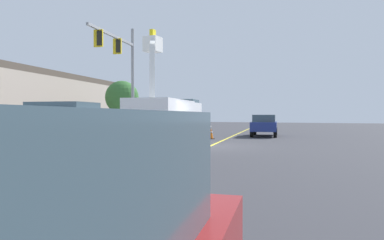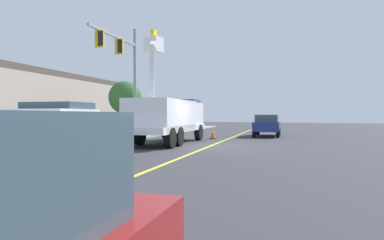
# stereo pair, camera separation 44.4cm
# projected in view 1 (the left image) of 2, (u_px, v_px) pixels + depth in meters

# --- Properties ---
(ground) EXTENTS (120.00, 120.00, 0.00)m
(ground) POSITION_uv_depth(u_px,v_px,m) (210.00, 146.00, 18.37)
(ground) COLOR #38383D
(sidewalk_far_side) EXTENTS (59.71, 13.97, 0.12)m
(sidewalk_far_side) POSITION_uv_depth(u_px,v_px,m) (83.00, 142.00, 20.25)
(sidewalk_far_side) COLOR #9E9E99
(sidewalk_far_side) RESTS_ON ground
(lane_centre_stripe) EXTENTS (49.27, 8.84, 0.01)m
(lane_centre_stripe) POSITION_uv_depth(u_px,v_px,m) (210.00, 146.00, 18.37)
(lane_centre_stripe) COLOR yellow
(lane_centre_stripe) RESTS_ON ground
(utility_bucket_truck) EXTENTS (8.51, 3.89, 6.85)m
(utility_bucket_truck) POSITION_uv_depth(u_px,v_px,m) (168.00, 116.00, 20.32)
(utility_bucket_truck) COLOR white
(utility_bucket_truck) RESTS_ON ground
(service_pickup_truck) EXTENTS (5.88, 3.04, 2.06)m
(service_pickup_truck) POSITION_uv_depth(u_px,v_px,m) (30.00, 136.00, 9.07)
(service_pickup_truck) COLOR white
(service_pickup_truck) RESTS_ON ground
(passing_minivan) EXTENTS (5.06, 2.70, 1.69)m
(passing_minivan) POSITION_uv_depth(u_px,v_px,m) (264.00, 124.00, 27.25)
(passing_minivan) COLOR navy
(passing_minivan) RESTS_ON ground
(traffic_cone_leading) EXTENTS (0.40, 0.40, 0.86)m
(traffic_cone_leading) POSITION_uv_depth(u_px,v_px,m) (20.00, 185.00, 6.19)
(traffic_cone_leading) COLOR black
(traffic_cone_leading) RESTS_ON ground
(traffic_cone_mid_front) EXTENTS (0.40, 0.40, 0.77)m
(traffic_cone_mid_front) POSITION_uv_depth(u_px,v_px,m) (211.00, 133.00, 24.06)
(traffic_cone_mid_front) COLOR black
(traffic_cone_mid_front) RESTS_ON ground
(traffic_signal_mast) EXTENTS (6.01, 1.23, 7.82)m
(traffic_signal_mast) POSITION_uv_depth(u_px,v_px,m) (122.00, 63.00, 22.93)
(traffic_signal_mast) COLOR gray
(traffic_signal_mast) RESTS_ON ground
(street_tree_right) EXTENTS (2.81, 2.81, 4.57)m
(street_tree_right) POSITION_uv_depth(u_px,v_px,m) (122.00, 98.00, 29.09)
(street_tree_right) COLOR brown
(street_tree_right) RESTS_ON ground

